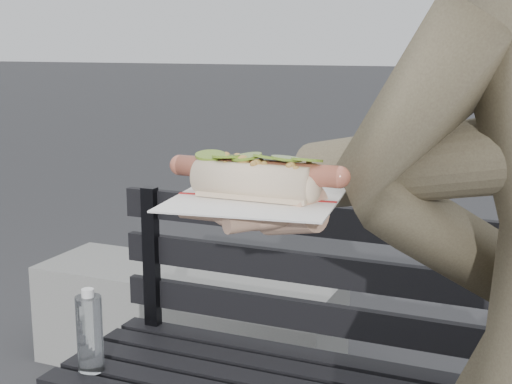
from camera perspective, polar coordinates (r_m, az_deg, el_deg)
park_bench at (r=1.74m, az=8.71°, el=-13.73°), size 1.50×0.44×0.88m
concrete_block at (r=2.86m, az=-5.52°, el=-10.19°), size 1.20×0.40×0.40m
held_hotdog at (r=0.83m, az=13.85°, el=2.02°), size 0.62×0.31×0.20m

